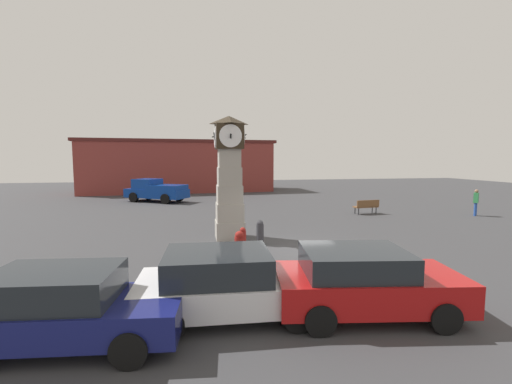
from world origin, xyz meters
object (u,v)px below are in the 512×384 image
object	(u,v)px
bollard_mid_row	(243,241)
pickup_truck	(156,190)
bollard_near_tower	(260,232)
bollard_far_row	(239,248)
car_near_tower	(227,283)
bench	(367,206)
car_navy_sedan	(67,307)
car_by_building	(364,281)
pedestrian_by_cars	(476,201)
clock_tower	(229,179)

from	to	relation	value
bollard_mid_row	pickup_truck	xyz separation A→B (m)	(-4.62, 16.57, 0.41)
bollard_near_tower	bollard_far_row	distance (m)	2.79
bollard_far_row	car_near_tower	world-z (taller)	car_near_tower
car_near_tower	bollard_near_tower	bearing A→B (deg)	72.03
bench	car_near_tower	bearing A→B (deg)	-129.17
car_navy_sedan	car_near_tower	xyz separation A→B (m)	(3.06, 0.65, 0.01)
car_near_tower	pickup_truck	size ratio (longest dim) A/B	0.79
bollard_mid_row	car_by_building	xyz separation A→B (m)	(1.95, -5.23, 0.25)
car_by_building	pedestrian_by_cars	world-z (taller)	pedestrian_by_cars
car_near_tower	pedestrian_by_cars	xyz separation A→B (m)	(16.38, 10.57, 0.18)
clock_tower	bollard_far_row	distance (m)	4.41
car_navy_sedan	car_by_building	world-z (taller)	car_by_building
bench	pedestrian_by_cars	distance (m)	6.53
bollard_near_tower	clock_tower	bearing A→B (deg)	128.08
bollard_far_row	pedestrian_by_cars	world-z (taller)	pedestrian_by_cars
bollard_near_tower	car_by_building	distance (m)	6.63
bollard_near_tower	car_by_building	xyz separation A→B (m)	(1.05, -6.54, 0.25)
car_navy_sedan	bollard_far_row	bearing A→B (deg)	47.56
car_navy_sedan	pedestrian_by_cars	world-z (taller)	pedestrian_by_cars
car_by_building	clock_tower	bearing A→B (deg)	105.07
car_navy_sedan	bollard_near_tower	bearing A→B (deg)	53.13
bench	bollard_mid_row	bearing A→B (deg)	-139.70
car_near_tower	pickup_truck	xyz separation A→B (m)	(-3.56, 21.32, 0.18)
bollard_near_tower	pickup_truck	distance (m)	16.24
car_navy_sedan	car_near_tower	size ratio (longest dim) A/B	1.00
bollard_near_tower	bench	size ratio (longest dim) A/B	0.61
car_navy_sedan	pedestrian_by_cars	xyz separation A→B (m)	(19.45, 11.22, 0.19)
bollard_far_row	car_navy_sedan	xyz separation A→B (m)	(-3.83, -4.19, 0.16)
bollard_near_tower	car_navy_sedan	size ratio (longest dim) A/B	0.24
clock_tower	car_navy_sedan	bearing A→B (deg)	-115.99
bollard_near_tower	bollard_far_row	size ratio (longest dim) A/B	0.88
bollard_near_tower	bollard_mid_row	xyz separation A→B (m)	(-0.90, -1.31, 0.00)
bollard_mid_row	car_navy_sedan	bearing A→B (deg)	-127.40
car_near_tower	pickup_truck	bearing A→B (deg)	99.49
pedestrian_by_cars	pickup_truck	bearing A→B (deg)	151.69
clock_tower	bollard_near_tower	world-z (taller)	clock_tower
car_navy_sedan	pickup_truck	size ratio (longest dim) A/B	0.79
bench	bollard_near_tower	bearing A→B (deg)	-141.99
bollard_near_tower	bollard_far_row	world-z (taller)	bollard_far_row
bollard_far_row	car_near_tower	size ratio (longest dim) A/B	0.27
car_by_building	car_navy_sedan	bearing A→B (deg)	-178.47
pickup_truck	bollard_far_row	bearing A→B (deg)	-76.33
clock_tower	bench	size ratio (longest dim) A/B	3.22
car_near_tower	bollard_mid_row	bearing A→B (deg)	77.41
car_navy_sedan	pedestrian_by_cars	bearing A→B (deg)	29.99
bollard_mid_row	pickup_truck	size ratio (longest dim) A/B	0.19
bollard_far_row	car_by_building	xyz separation A→B (m)	(2.25, -4.02, 0.19)
car_by_building	bench	bearing A→B (deg)	61.14
bollard_far_row	car_near_tower	bearing A→B (deg)	-102.19
bollard_mid_row	car_by_building	world-z (taller)	car_by_building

